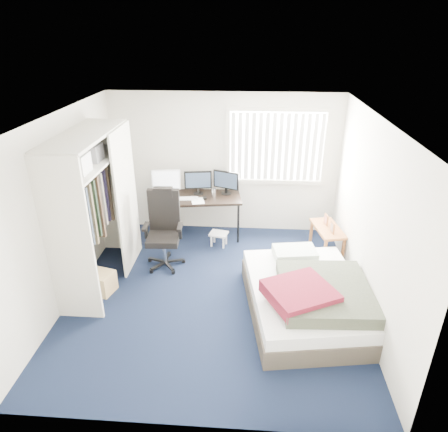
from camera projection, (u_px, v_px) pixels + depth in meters
name	position (u px, v px, depth m)	size (l,w,h in m)	color
ground	(214.00, 294.00, 5.72)	(4.20, 4.20, 0.00)	black
room_shell	(213.00, 197.00, 5.07)	(4.20, 4.20, 4.20)	silver
window_assembly	(277.00, 147.00, 6.81)	(1.72, 0.09, 1.32)	white
closet	(94.00, 196.00, 5.48)	(0.64, 1.84, 2.22)	beige
desk	(196.00, 195.00, 6.98)	(1.66, 0.95, 1.23)	black
office_chair	(164.00, 236.00, 6.27)	(0.61, 0.61, 1.25)	black
footstool	(219.00, 236.00, 6.90)	(0.34, 0.30, 0.24)	white
nightstand	(328.00, 231.00, 6.48)	(0.51, 0.81, 0.70)	brown
bed	(308.00, 296.00, 5.21)	(1.74, 2.15, 0.64)	#3F372D
pine_box	(99.00, 282.00, 5.72)	(0.41, 0.31, 0.31)	tan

